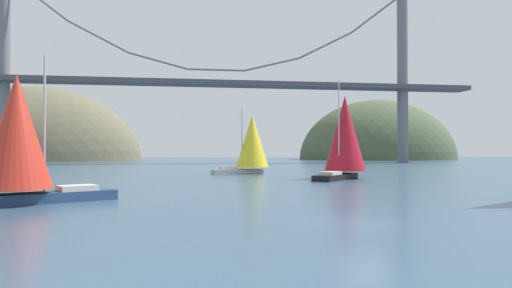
# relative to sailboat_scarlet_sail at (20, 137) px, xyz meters

# --- Properties ---
(ground_plane) EXTENTS (360.00, 360.00, 0.00)m
(ground_plane) POSITION_rel_sailboat_scarlet_sail_xyz_m (18.28, -10.45, -4.20)
(ground_plane) COLOR #385670
(headland_left) EXTENTS (66.70, 44.00, 46.74)m
(headland_left) POSITION_rel_sailboat_scarlet_sail_xyz_m (-36.72, 124.55, -4.20)
(headland_left) COLOR #6B664C
(headland_left) RESTS_ON ground_plane
(headland_right) EXTENTS (55.69, 44.00, 41.86)m
(headland_right) POSITION_rel_sailboat_scarlet_sail_xyz_m (78.28, 124.55, -4.20)
(headland_right) COLOR #4C5B3D
(headland_right) RESTS_ON ground_plane
(suspension_bridge) EXTENTS (135.05, 6.00, 45.07)m
(suspension_bridge) POSITION_rel_sailboat_scarlet_sail_xyz_m (18.28, 84.55, 16.91)
(suspension_bridge) COLOR slate
(suspension_bridge) RESTS_ON ground_plane
(sailboat_scarlet_sail) EXTENTS (8.76, 6.89, 9.45)m
(sailboat_scarlet_sail) POSITION_rel_sailboat_scarlet_sail_xyz_m (0.00, 0.00, 0.00)
(sailboat_scarlet_sail) COLOR navy
(sailboat_scarlet_sail) RESTS_ON ground_plane
(sailboat_crimson_sail) EXTENTS (8.75, 9.24, 11.42)m
(sailboat_crimson_sail) POSITION_rel_sailboat_scarlet_sail_xyz_m (28.84, 21.39, 0.86)
(sailboat_crimson_sail) COLOR black
(sailboat_crimson_sail) RESTS_ON ground_plane
(sailboat_yellow_sail) EXTENTS (8.61, 5.45, 9.09)m
(sailboat_yellow_sail) POSITION_rel_sailboat_scarlet_sail_xyz_m (19.59, 34.00, 0.15)
(sailboat_yellow_sail) COLOR #B7B2A8
(sailboat_yellow_sail) RESTS_ON ground_plane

